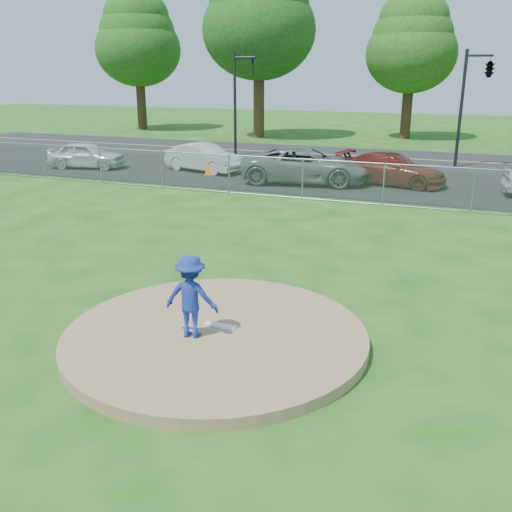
{
  "coord_description": "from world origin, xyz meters",
  "views": [
    {
      "loc": [
        4.0,
        -8.34,
        4.61
      ],
      "look_at": [
        0.0,
        2.0,
        1.0
      ],
      "focal_mm": 40.0,
      "sensor_mm": 36.0,
      "label": 1
    }
  ],
  "objects_px": {
    "tree_far_left": "(137,38)",
    "tree_left": "(259,15)",
    "parked_car_gray": "(305,165)",
    "parked_car_darkred": "(392,169)",
    "pitcher": "(191,297)",
    "traffic_signal_center": "(487,71)",
    "parked_car_silver": "(86,155)",
    "traffic_signal_left": "(239,94)",
    "parked_car_white": "(204,158)",
    "traffic_cone": "(208,167)",
    "tree_center": "(412,42)"
  },
  "relations": [
    {
      "from": "tree_far_left",
      "to": "parked_car_silver",
      "type": "bearing_deg",
      "value": -66.08
    },
    {
      "from": "traffic_signal_center",
      "to": "parked_car_white",
      "type": "bearing_deg",
      "value": -154.52
    },
    {
      "from": "pitcher",
      "to": "traffic_cone",
      "type": "relative_size",
      "value": 2.09
    },
    {
      "from": "parked_car_silver",
      "to": "parked_car_darkred",
      "type": "bearing_deg",
      "value": -98.34
    },
    {
      "from": "tree_center",
      "to": "traffic_signal_left",
      "type": "bearing_deg",
      "value": -122.9
    },
    {
      "from": "pitcher",
      "to": "parked_car_silver",
      "type": "height_order",
      "value": "pitcher"
    },
    {
      "from": "pitcher",
      "to": "traffic_signal_center",
      "type": "bearing_deg",
      "value": -107.06
    },
    {
      "from": "tree_far_left",
      "to": "parked_car_silver",
      "type": "xyz_separation_m",
      "value": [
        7.96,
        -17.96,
        -6.41
      ]
    },
    {
      "from": "traffic_cone",
      "to": "tree_center",
      "type": "bearing_deg",
      "value": 70.67
    },
    {
      "from": "tree_far_left",
      "to": "pitcher",
      "type": "xyz_separation_m",
      "value": [
        21.69,
        -33.29,
        -6.13
      ]
    },
    {
      "from": "tree_center",
      "to": "parked_car_darkred",
      "type": "bearing_deg",
      "value": -84.62
    },
    {
      "from": "traffic_signal_center",
      "to": "traffic_cone",
      "type": "relative_size",
      "value": 8.04
    },
    {
      "from": "tree_left",
      "to": "parked_car_darkred",
      "type": "distance_m",
      "value": 20.4
    },
    {
      "from": "traffic_signal_center",
      "to": "traffic_cone",
      "type": "bearing_deg",
      "value": -150.07
    },
    {
      "from": "parked_car_silver",
      "to": "tree_left",
      "type": "bearing_deg",
      "value": -23.19
    },
    {
      "from": "traffic_signal_center",
      "to": "parked_car_gray",
      "type": "relative_size",
      "value": 1.04
    },
    {
      "from": "traffic_cone",
      "to": "parked_car_white",
      "type": "distance_m",
      "value": 1.1
    },
    {
      "from": "pitcher",
      "to": "parked_car_silver",
      "type": "distance_m",
      "value": 20.59
    },
    {
      "from": "tree_left",
      "to": "traffic_signal_left",
      "type": "relative_size",
      "value": 2.24
    },
    {
      "from": "traffic_cone",
      "to": "parked_car_darkred",
      "type": "distance_m",
      "value": 8.25
    },
    {
      "from": "traffic_signal_center",
      "to": "parked_car_gray",
      "type": "height_order",
      "value": "traffic_signal_center"
    },
    {
      "from": "parked_car_silver",
      "to": "traffic_signal_left",
      "type": "bearing_deg",
      "value": -49.57
    },
    {
      "from": "parked_car_silver",
      "to": "tree_center",
      "type": "bearing_deg",
      "value": -46.93
    },
    {
      "from": "tree_center",
      "to": "parked_car_white",
      "type": "distance_m",
      "value": 20.03
    },
    {
      "from": "tree_left",
      "to": "parked_car_silver",
      "type": "distance_m",
      "value": 17.93
    },
    {
      "from": "parked_car_gray",
      "to": "parked_car_darkred",
      "type": "relative_size",
      "value": 1.18
    },
    {
      "from": "parked_car_white",
      "to": "traffic_cone",
      "type": "bearing_deg",
      "value": -127.87
    },
    {
      "from": "pitcher",
      "to": "parked_car_darkred",
      "type": "height_order",
      "value": "pitcher"
    },
    {
      "from": "tree_far_left",
      "to": "tree_left",
      "type": "bearing_deg",
      "value": -10.3
    },
    {
      "from": "parked_car_white",
      "to": "tree_far_left",
      "type": "bearing_deg",
      "value": 54.47
    },
    {
      "from": "tree_left",
      "to": "parked_car_darkred",
      "type": "height_order",
      "value": "tree_left"
    },
    {
      "from": "tree_left",
      "to": "traffic_signal_center",
      "type": "bearing_deg",
      "value": -31.02
    },
    {
      "from": "tree_left",
      "to": "parked_car_gray",
      "type": "bearing_deg",
      "value": -62.73
    },
    {
      "from": "traffic_signal_center",
      "to": "tree_left",
      "type": "bearing_deg",
      "value": 148.98
    },
    {
      "from": "parked_car_gray",
      "to": "tree_center",
      "type": "bearing_deg",
      "value": -14.62
    },
    {
      "from": "parked_car_white",
      "to": "pitcher",
      "type": "bearing_deg",
      "value": -139.57
    },
    {
      "from": "traffic_cone",
      "to": "parked_car_darkred",
      "type": "relative_size",
      "value": 0.15
    },
    {
      "from": "parked_car_darkred",
      "to": "parked_car_gray",
      "type": "bearing_deg",
      "value": 116.57
    },
    {
      "from": "traffic_cone",
      "to": "parked_car_gray",
      "type": "xyz_separation_m",
      "value": [
        4.72,
        -0.26,
        0.4
      ]
    },
    {
      "from": "traffic_cone",
      "to": "parked_car_silver",
      "type": "bearing_deg",
      "value": -177.03
    },
    {
      "from": "parked_car_white",
      "to": "parked_car_gray",
      "type": "bearing_deg",
      "value": -86.67
    },
    {
      "from": "parked_car_white",
      "to": "parked_car_gray",
      "type": "height_order",
      "value": "parked_car_gray"
    },
    {
      "from": "traffic_cone",
      "to": "parked_car_gray",
      "type": "distance_m",
      "value": 4.74
    },
    {
      "from": "tree_center",
      "to": "parked_car_gray",
      "type": "height_order",
      "value": "tree_center"
    },
    {
      "from": "parked_car_white",
      "to": "parked_car_silver",
      "type": "bearing_deg",
      "value": 116.3
    },
    {
      "from": "tree_left",
      "to": "parked_car_white",
      "type": "xyz_separation_m",
      "value": [
        2.83,
        -14.78,
        -7.58
      ]
    },
    {
      "from": "tree_left",
      "to": "tree_center",
      "type": "height_order",
      "value": "tree_left"
    },
    {
      "from": "traffic_cone",
      "to": "pitcher",
      "type": "bearing_deg",
      "value": -65.25
    },
    {
      "from": "traffic_cone",
      "to": "parked_car_darkred",
      "type": "height_order",
      "value": "parked_car_darkred"
    },
    {
      "from": "tree_far_left",
      "to": "parked_car_gray",
      "type": "xyz_separation_m",
      "value": [
        19.19,
        -17.89,
        -6.3
      ]
    }
  ]
}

